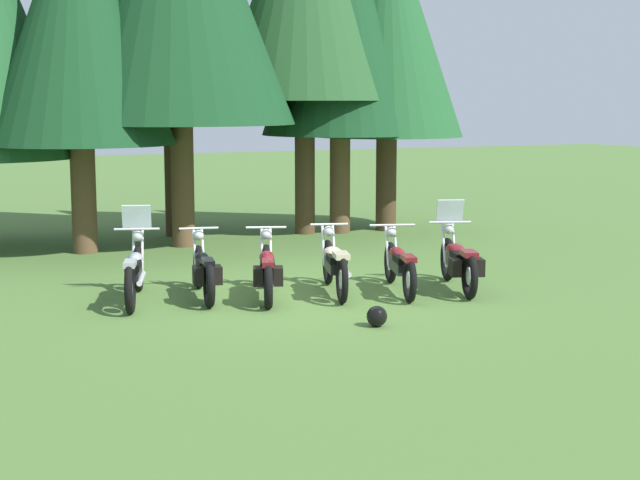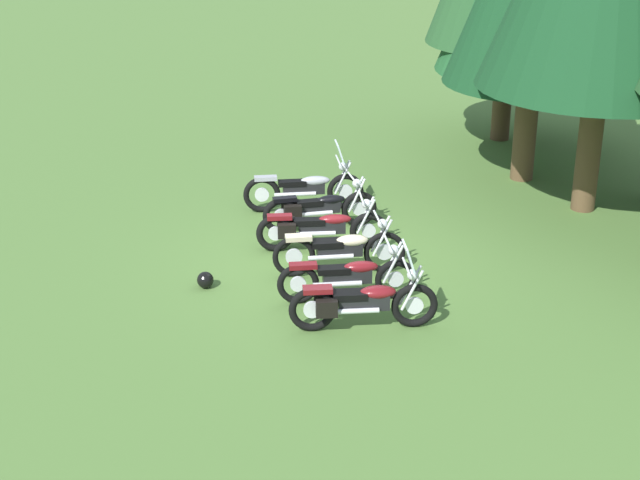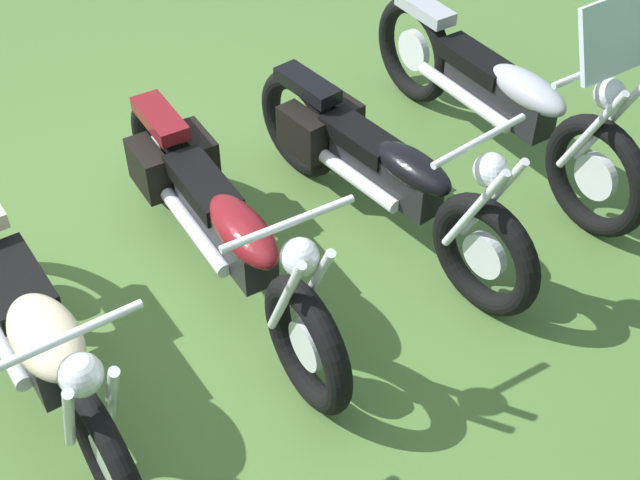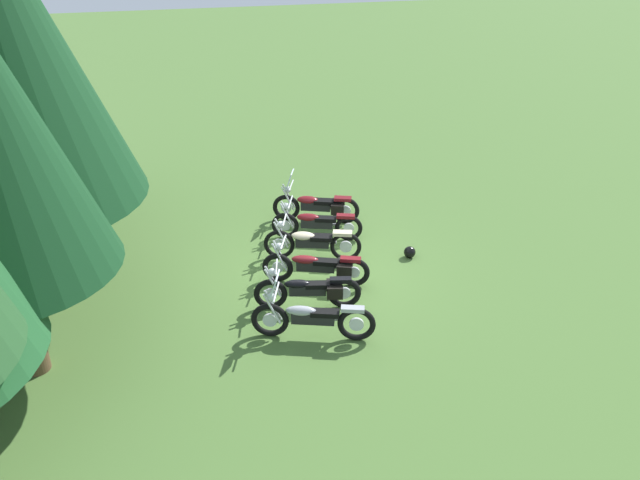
{
  "view_description": "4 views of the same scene",
  "coord_description": "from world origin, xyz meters",
  "px_view_note": "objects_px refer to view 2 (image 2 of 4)",
  "views": [
    {
      "loc": [
        -5.83,
        -13.2,
        2.94
      ],
      "look_at": [
        0.3,
        -0.09,
        0.85
      ],
      "focal_mm": 53.94,
      "sensor_mm": 36.0,
      "label": 1
    },
    {
      "loc": [
        13.92,
        -6.77,
        7.02
      ],
      "look_at": [
        0.5,
        -0.42,
        0.67
      ],
      "focal_mm": 54.64,
      "sensor_mm": 36.0,
      "label": 2
    },
    {
      "loc": [
        1.81,
        2.52,
        3.38
      ],
      "look_at": [
        -0.6,
        0.63,
        0.57
      ],
      "focal_mm": 48.91,
      "sensor_mm": 36.0,
      "label": 3
    },
    {
      "loc": [
        -12.14,
        2.85,
        7.47
      ],
      "look_at": [
        0.02,
        -0.14,
        0.77
      ],
      "focal_mm": 36.08,
      "sensor_mm": 36.0,
      "label": 4
    }
  ],
  "objects_px": {
    "motorcycle_1": "(318,208)",
    "dropped_helmet": "(205,280)",
    "motorcycle_0": "(306,188)",
    "motorcycle_5": "(362,301)",
    "motorcycle_2": "(319,228)",
    "motorcycle_4": "(348,276)",
    "motorcycle_3": "(340,249)"
  },
  "relations": [
    {
      "from": "motorcycle_1",
      "to": "dropped_helmet",
      "type": "distance_m",
      "value": 3.13
    },
    {
      "from": "motorcycle_0",
      "to": "motorcycle_5",
      "type": "xyz_separation_m",
      "value": [
        4.84,
        -1.28,
        0.0
      ]
    },
    {
      "from": "motorcycle_1",
      "to": "motorcycle_5",
      "type": "relative_size",
      "value": 1.0
    },
    {
      "from": "motorcycle_2",
      "to": "motorcycle_5",
      "type": "xyz_separation_m",
      "value": [
        2.96,
        -0.69,
        0.04
      ]
    },
    {
      "from": "motorcycle_2",
      "to": "motorcycle_4",
      "type": "relative_size",
      "value": 1.04
    },
    {
      "from": "motorcycle_3",
      "to": "motorcycle_4",
      "type": "relative_size",
      "value": 1.02
    },
    {
      "from": "motorcycle_5",
      "to": "dropped_helmet",
      "type": "bearing_deg",
      "value": 145.54
    },
    {
      "from": "motorcycle_0",
      "to": "motorcycle_3",
      "type": "distance_m",
      "value": 3.03
    },
    {
      "from": "motorcycle_5",
      "to": "motorcycle_3",
      "type": "bearing_deg",
      "value": 93.33
    },
    {
      "from": "motorcycle_5",
      "to": "dropped_helmet",
      "type": "relative_size",
      "value": 7.79
    },
    {
      "from": "motorcycle_0",
      "to": "motorcycle_4",
      "type": "height_order",
      "value": "motorcycle_0"
    },
    {
      "from": "motorcycle_2",
      "to": "motorcycle_4",
      "type": "xyz_separation_m",
      "value": [
        2.03,
        -0.45,
        0.0
      ]
    },
    {
      "from": "motorcycle_2",
      "to": "motorcycle_5",
      "type": "height_order",
      "value": "motorcycle_5"
    },
    {
      "from": "motorcycle_2",
      "to": "motorcycle_5",
      "type": "distance_m",
      "value": 3.04
    },
    {
      "from": "motorcycle_4",
      "to": "dropped_helmet",
      "type": "height_order",
      "value": "motorcycle_4"
    },
    {
      "from": "motorcycle_1",
      "to": "motorcycle_5",
      "type": "height_order",
      "value": "motorcycle_5"
    },
    {
      "from": "motorcycle_1",
      "to": "motorcycle_3",
      "type": "xyz_separation_m",
      "value": [
        1.95,
        -0.5,
        0.04
      ]
    },
    {
      "from": "motorcycle_2",
      "to": "motorcycle_0",
      "type": "bearing_deg",
      "value": 93.57
    },
    {
      "from": "motorcycle_0",
      "to": "motorcycle_5",
      "type": "relative_size",
      "value": 1.06
    },
    {
      "from": "motorcycle_5",
      "to": "dropped_helmet",
      "type": "distance_m",
      "value": 2.91
    },
    {
      "from": "motorcycle_0",
      "to": "motorcycle_4",
      "type": "distance_m",
      "value": 4.04
    },
    {
      "from": "motorcycle_4",
      "to": "dropped_helmet",
      "type": "bearing_deg",
      "value": 162.03
    },
    {
      "from": "motorcycle_0",
      "to": "motorcycle_2",
      "type": "bearing_deg",
      "value": -88.8
    },
    {
      "from": "motorcycle_3",
      "to": "motorcycle_5",
      "type": "relative_size",
      "value": 1.01
    },
    {
      "from": "motorcycle_2",
      "to": "motorcycle_3",
      "type": "relative_size",
      "value": 1.02
    },
    {
      "from": "motorcycle_1",
      "to": "motorcycle_0",
      "type": "bearing_deg",
      "value": 90.88
    },
    {
      "from": "motorcycle_1",
      "to": "motorcycle_2",
      "type": "xyz_separation_m",
      "value": [
        0.88,
        -0.38,
        0.0
      ]
    },
    {
      "from": "motorcycle_2",
      "to": "motorcycle_4",
      "type": "distance_m",
      "value": 2.08
    },
    {
      "from": "motorcycle_0",
      "to": "motorcycle_2",
      "type": "distance_m",
      "value": 1.97
    },
    {
      "from": "motorcycle_3",
      "to": "motorcycle_2",
      "type": "bearing_deg",
      "value": 101.71
    },
    {
      "from": "dropped_helmet",
      "to": "motorcycle_5",
      "type": "bearing_deg",
      "value": 35.22
    },
    {
      "from": "motorcycle_0",
      "to": "dropped_helmet",
      "type": "relative_size",
      "value": 8.26
    }
  ]
}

